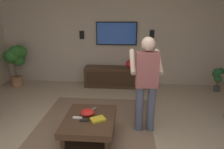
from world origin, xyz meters
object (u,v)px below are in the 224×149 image
object	(u,v)px
remote_white	(77,118)
book	(98,119)
coffee_table	(90,123)
media_console	(116,77)
potted_plant_tall	(15,58)
vase_round	(130,64)
remote_grey	(93,109)
person_standing	(146,80)
bowl	(87,112)
potted_plant_short	(218,76)
wall_speaker_left	(152,34)
remote_black	(84,120)
wall_speaker_right	(82,35)
tv	(116,33)

from	to	relation	value
remote_white	book	distance (m)	0.33
coffee_table	media_console	xyz separation A→B (m)	(2.59, -0.26, -0.02)
potted_plant_tall	vase_round	size ratio (longest dim) A/B	5.19
media_console	remote_grey	world-z (taller)	media_console
potted_plant_tall	remote_white	world-z (taller)	potted_plant_tall
person_standing	media_console	bearing A→B (deg)	12.11
potted_plant_tall	bowl	bearing A→B (deg)	-134.14
vase_round	person_standing	bearing A→B (deg)	-173.20
potted_plant_tall	potted_plant_short	xyz separation A→B (m)	(-0.03, -5.39, -0.37)
potted_plant_short	wall_speaker_left	size ratio (longest dim) A/B	2.83
person_standing	remote_black	xyz separation A→B (m)	(-0.50, 0.96, -0.52)
potted_plant_tall	wall_speaker_left	distance (m)	3.77
coffee_table	wall_speaker_right	size ratio (longest dim) A/B	4.55
bowl	remote_white	world-z (taller)	bowl
bowl	wall_speaker_right	xyz separation A→B (m)	(2.76, 0.65, 0.94)
tv	person_standing	distance (m)	2.58
vase_round	wall_speaker_left	size ratio (longest dim) A/B	1.00
person_standing	remote_white	world-z (taller)	person_standing
tv	potted_plant_short	distance (m)	2.86
wall_speaker_left	remote_black	bearing A→B (deg)	156.66
coffee_table	person_standing	size ratio (longest dim) A/B	0.61
media_console	bowl	distance (m)	2.53
potted_plant_short	media_console	bearing A→B (deg)	86.25
person_standing	potted_plant_short	xyz separation A→B (m)	(2.03, -2.01, -0.51)
potted_plant_short	remote_black	xyz separation A→B (m)	(-2.53, 2.97, -0.01)
media_console	remote_white	world-z (taller)	media_console
book	remote_grey	bearing A→B (deg)	79.25
person_standing	wall_speaker_right	distance (m)	2.97
remote_grey	wall_speaker_left	bearing A→B (deg)	-177.64
remote_grey	person_standing	bearing A→B (deg)	124.92
book	bowl	bearing A→B (deg)	109.13
bowl	remote_white	distance (m)	0.19
person_standing	bowl	distance (m)	1.11
media_console	tv	xyz separation A→B (m)	(0.24, -0.00, 1.16)
tv	media_console	bearing A→B (deg)	-0.00
potted_plant_short	book	xyz separation A→B (m)	(-2.49, 2.76, -0.01)
person_standing	remote_black	size ratio (longest dim) A/B	10.93
potted_plant_short	book	distance (m)	3.72
coffee_table	wall_speaker_right	xyz separation A→B (m)	(2.84, 0.70, 1.09)
wall_speaker_right	tv	bearing A→B (deg)	-90.78
tv	person_standing	bearing A→B (deg)	14.60
vase_round	potted_plant_tall	bearing A→B (deg)	92.04
bowl	remote_black	xyz separation A→B (m)	(-0.20, 0.01, -0.04)
person_standing	vase_round	distance (m)	2.20
book	vase_round	size ratio (longest dim) A/B	1.00
book	vase_round	world-z (taller)	vase_round
media_console	remote_grey	xyz separation A→B (m)	(-2.32, 0.25, 0.14)
person_standing	remote_black	bearing A→B (deg)	113.53
remote_white	wall_speaker_right	distance (m)	3.08
media_console	wall_speaker_left	world-z (taller)	wall_speaker_left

